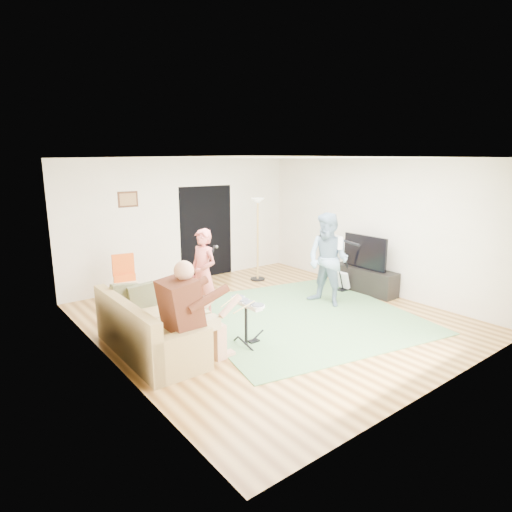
% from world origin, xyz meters
% --- Properties ---
extents(floor, '(6.00, 6.00, 0.00)m').
position_xyz_m(floor, '(0.00, 0.00, 0.00)').
color(floor, brown).
rests_on(floor, ground).
extents(walls, '(5.50, 6.00, 2.70)m').
position_xyz_m(walls, '(0.00, 0.00, 1.35)').
color(walls, beige).
rests_on(walls, floor).
extents(ceiling, '(6.00, 6.00, 0.00)m').
position_xyz_m(ceiling, '(0.00, 0.00, 2.70)').
color(ceiling, white).
rests_on(ceiling, walls).
extents(window_blinds, '(0.00, 2.05, 2.05)m').
position_xyz_m(window_blinds, '(-2.74, 0.20, 1.55)').
color(window_blinds, olive).
rests_on(window_blinds, walls).
extents(doorway, '(2.10, 0.00, 2.10)m').
position_xyz_m(doorway, '(0.55, 2.99, 1.05)').
color(doorway, black).
rests_on(doorway, walls).
extents(picture_frame, '(0.42, 0.03, 0.32)m').
position_xyz_m(picture_frame, '(-1.25, 2.99, 1.90)').
color(picture_frame, '#3F2314').
rests_on(picture_frame, walls).
extents(area_rug, '(4.23, 4.23, 0.02)m').
position_xyz_m(area_rug, '(0.48, -0.25, 0.01)').
color(area_rug, '#53804E').
rests_on(area_rug, floor).
extents(sofa, '(0.84, 2.03, 0.82)m').
position_xyz_m(sofa, '(-2.29, 0.02, 0.27)').
color(sofa, tan).
rests_on(sofa, floor).
extents(drummer, '(0.93, 0.52, 1.42)m').
position_xyz_m(drummer, '(-1.86, -0.63, 0.55)').
color(drummer, '#542617').
rests_on(drummer, sofa).
extents(drum_kit, '(0.38, 0.68, 0.70)m').
position_xyz_m(drum_kit, '(-1.00, -0.63, 0.31)').
color(drum_kit, black).
rests_on(drum_kit, floor).
extents(singer, '(0.47, 0.62, 1.54)m').
position_xyz_m(singer, '(-0.85, 0.80, 0.77)').
color(singer, '#D4625C').
rests_on(singer, floor).
extents(microphone, '(0.06, 0.06, 0.24)m').
position_xyz_m(microphone, '(-0.65, 0.80, 1.15)').
color(microphone, black).
rests_on(microphone, singer).
extents(guitarist, '(0.80, 0.95, 1.73)m').
position_xyz_m(guitarist, '(1.28, -0.10, 0.87)').
color(guitarist, '#6F8BA3').
rests_on(guitarist, floor).
extents(guitar_held, '(0.28, 0.61, 0.26)m').
position_xyz_m(guitar_held, '(1.48, -0.10, 1.18)').
color(guitar_held, white).
rests_on(guitar_held, guitarist).
extents(guitar_spare, '(0.30, 0.27, 0.82)m').
position_xyz_m(guitar_spare, '(2.19, 0.29, 0.24)').
color(guitar_spare, black).
rests_on(guitar_spare, floor).
extents(torchiere_lamp, '(0.33, 0.33, 1.85)m').
position_xyz_m(torchiere_lamp, '(1.31, 2.05, 1.27)').
color(torchiere_lamp, black).
rests_on(torchiere_lamp, floor).
extents(dining_chair, '(0.47, 0.49, 0.97)m').
position_xyz_m(dining_chair, '(-1.74, 2.10, 0.35)').
color(dining_chair, beige).
rests_on(dining_chair, floor).
extents(tv_cabinet, '(0.40, 1.40, 0.50)m').
position_xyz_m(tv_cabinet, '(2.50, -0.02, 0.25)').
color(tv_cabinet, black).
rests_on(tv_cabinet, floor).
extents(television, '(0.06, 1.02, 0.68)m').
position_xyz_m(television, '(2.45, -0.02, 0.85)').
color(television, black).
rests_on(television, tv_cabinet).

